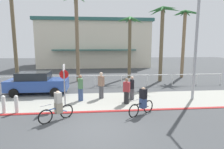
{
  "coord_description": "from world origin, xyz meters",
  "views": [
    {
      "loc": [
        -0.0,
        -7.55,
        3.61
      ],
      "look_at": [
        1.29,
        6.0,
        1.49
      ],
      "focal_mm": 29.35,
      "sensor_mm": 36.0,
      "label": 1
    }
  ],
  "objects": [
    {
      "name": "palm_tree_1",
      "position": [
        -1.73,
        11.28,
        6.33
      ],
      "size": [
        3.27,
        3.12,
        8.69
      ],
      "color": "#756047",
      "rests_on": "ground"
    },
    {
      "name": "bollard_1",
      "position": [
        -4.24,
        2.42,
        0.52
      ],
      "size": [
        0.2,
        0.2,
        1.0
      ],
      "color": "white",
      "rests_on": "ground"
    },
    {
      "name": "pedestrian_0",
      "position": [
        -0.95,
        4.35,
        0.82
      ],
      "size": [
        0.4,
        0.46,
        1.75
      ],
      "color": "#384C7A",
      "rests_on": "ground"
    },
    {
      "name": "palm_tree_4",
      "position": [
        10.19,
        12.71,
        5.77
      ],
      "size": [
        3.31,
        3.15,
        7.61
      ],
      "color": "#846B4C",
      "rests_on": "ground"
    },
    {
      "name": "bollard_2",
      "position": [
        -4.91,
        2.45,
        0.52
      ],
      "size": [
        0.2,
        0.2,
        1.0
      ],
      "color": "white",
      "rests_on": "ground"
    },
    {
      "name": "building_backdrop",
      "position": [
        0.06,
        27.56,
        4.05
      ],
      "size": [
        19.15,
        12.54,
        8.05
      ],
      "color": "beige",
      "rests_on": "ground"
    },
    {
      "name": "streetlight_curb",
      "position": [
        6.65,
        3.79,
        4.28
      ],
      "size": [
        0.24,
        2.54,
        7.5
      ],
      "color": "#9EA0A5",
      "rests_on": "ground"
    },
    {
      "name": "rail_fence",
      "position": [
        0.0,
        8.5,
        0.84
      ],
      "size": [
        23.94,
        0.08,
        1.04
      ],
      "color": "white",
      "rests_on": "ground"
    },
    {
      "name": "cyclist_blue_1",
      "position": [
        -1.83,
        1.24,
        0.69
      ],
      "size": [
        1.49,
        1.14,
        1.5
      ],
      "color": "black",
      "rests_on": "ground"
    },
    {
      "name": "pedestrian_2",
      "position": [
        1.97,
        3.46,
        0.76
      ],
      "size": [
        0.47,
        0.43,
        1.64
      ],
      "color": "#232326",
      "rests_on": "ground"
    },
    {
      "name": "sidewalk_strip",
      "position": [
        0.0,
        4.2,
        0.01
      ],
      "size": [
        44.0,
        4.0,
        0.02
      ],
      "primitive_type": "cube",
      "color": "#9E9E93",
      "rests_on": "ground"
    },
    {
      "name": "stop_sign_bike_lane",
      "position": [
        -1.78,
        3.17,
        1.68
      ],
      "size": [
        0.52,
        0.56,
        2.56
      ],
      "color": "gray",
      "rests_on": "ground"
    },
    {
      "name": "ground_plane",
      "position": [
        0.0,
        10.0,
        0.0
      ],
      "size": [
        80.0,
        80.0,
        0.0
      ],
      "primitive_type": "plane",
      "color": "#424447"
    },
    {
      "name": "palm_tree_3",
      "position": [
        6.81,
        10.69,
        5.46
      ],
      "size": [
        3.37,
        3.16,
        7.49
      ],
      "color": "brown",
      "rests_on": "ground"
    },
    {
      "name": "palm_tree_0",
      "position": [
        -8.09,
        12.33,
        7.02
      ],
      "size": [
        2.84,
        3.13,
        9.88
      ],
      "color": "brown",
      "rests_on": "ground"
    },
    {
      "name": "curb_paint",
      "position": [
        0.0,
        2.2,
        0.01
      ],
      "size": [
        44.0,
        0.24,
        0.03
      ],
      "primitive_type": "cube",
      "color": "maroon",
      "rests_on": "ground"
    },
    {
      "name": "pedestrian_1",
      "position": [
        2.48,
        4.32,
        0.74
      ],
      "size": [
        0.35,
        0.43,
        1.62
      ],
      "color": "#4C4C51",
      "rests_on": "ground"
    },
    {
      "name": "pedestrian_3",
      "position": [
        0.44,
        4.84,
        0.86
      ],
      "size": [
        0.45,
        0.48,
        1.84
      ],
      "color": "#4C4C51",
      "rests_on": "ground"
    },
    {
      "name": "cyclist_black_0",
      "position": [
        2.49,
        1.59,
        0.69
      ],
      "size": [
        1.57,
        1.02,
        1.5
      ],
      "color": "black",
      "rests_on": "ground"
    },
    {
      "name": "palm_tree_2",
      "position": [
        3.96,
        13.04,
        5.11
      ],
      "size": [
        3.09,
        3.28,
        6.85
      ],
      "color": "brown",
      "rests_on": "ground"
    },
    {
      "name": "car_blue_1",
      "position": [
        -4.35,
        6.46,
        0.87
      ],
      "size": [
        4.4,
        2.02,
        1.69
      ],
      "color": "#284793",
      "rests_on": "ground"
    }
  ]
}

